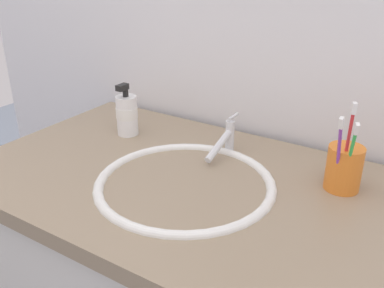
% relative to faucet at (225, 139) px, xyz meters
% --- Properties ---
extents(sink_basin, '(0.42, 0.42, 0.11)m').
position_rel_faucet_xyz_m(sink_basin, '(0.00, -0.19, -0.08)').
color(sink_basin, white).
rests_on(sink_basin, vanity_counter).
extents(faucet, '(0.02, 0.16, 0.10)m').
position_rel_faucet_xyz_m(faucet, '(0.00, 0.00, 0.00)').
color(faucet, silver).
rests_on(faucet, sink_basin).
extents(toothbrush_cup, '(0.08, 0.08, 0.10)m').
position_rel_faucet_xyz_m(toothbrush_cup, '(0.31, -0.02, 0.01)').
color(toothbrush_cup, orange).
rests_on(toothbrush_cup, vanity_counter).
extents(toothbrush_red, '(0.02, 0.03, 0.21)m').
position_rel_faucet_xyz_m(toothbrush_red, '(0.31, -0.04, 0.08)').
color(toothbrush_red, red).
rests_on(toothbrush_red, toothbrush_cup).
extents(toothbrush_purple, '(0.01, 0.06, 0.19)m').
position_rel_faucet_xyz_m(toothbrush_purple, '(0.30, -0.06, 0.07)').
color(toothbrush_purple, purple).
rests_on(toothbrush_purple, toothbrush_cup).
extents(toothbrush_green, '(0.03, 0.06, 0.18)m').
position_rel_faucet_xyz_m(toothbrush_green, '(0.32, -0.05, 0.06)').
color(toothbrush_green, green).
rests_on(toothbrush_green, toothbrush_cup).
extents(soap_dispenser, '(0.06, 0.06, 0.15)m').
position_rel_faucet_xyz_m(soap_dispenser, '(-0.30, -0.04, 0.02)').
color(soap_dispenser, white).
rests_on(soap_dispenser, vanity_counter).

